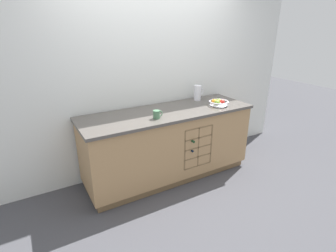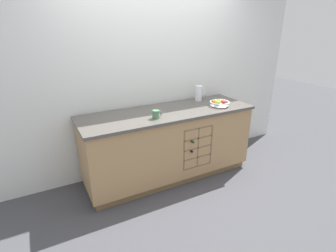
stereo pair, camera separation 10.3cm
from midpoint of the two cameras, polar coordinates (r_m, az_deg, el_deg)
name	(u,v)px [view 1 (the left image)]	position (r m, az deg, el deg)	size (l,w,h in m)	color
ground_plane	(168,174)	(3.61, -0.83, -10.47)	(14.00, 14.00, 0.00)	#424247
back_wall	(152,75)	(3.48, -4.26, 10.93)	(4.54, 0.06, 2.55)	silver
kitchen_island	(168,144)	(3.39, -0.83, -3.89)	(2.18, 0.73, 0.90)	brown
fruit_bowl	(219,102)	(3.49, 10.12, 5.07)	(0.26, 0.26, 0.08)	silver
white_pitcher	(198,92)	(3.68, 5.70, 7.28)	(0.15, 0.10, 0.21)	white
ceramic_mug	(157,114)	(2.96, -3.44, 2.53)	(0.12, 0.08, 0.09)	#4C7A56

